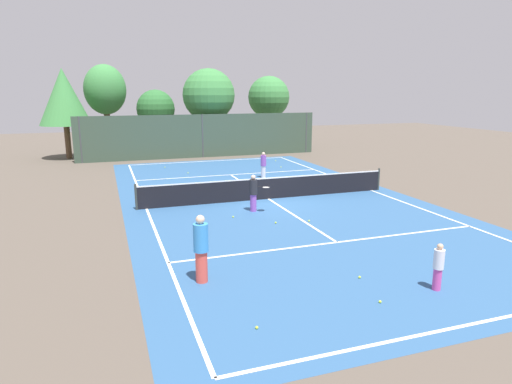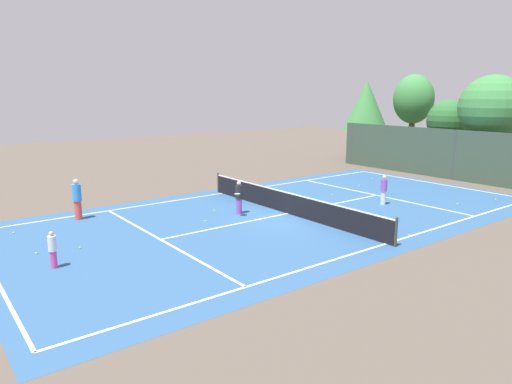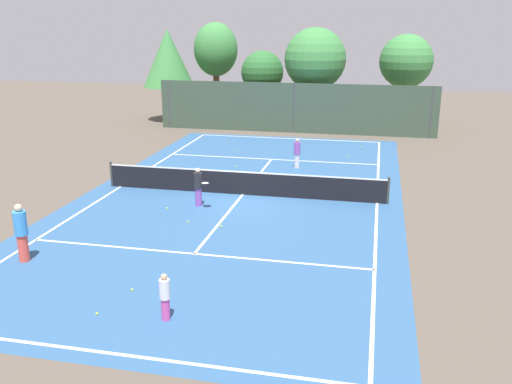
% 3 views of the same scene
% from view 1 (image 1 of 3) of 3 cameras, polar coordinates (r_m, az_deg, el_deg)
% --- Properties ---
extents(ground_plane, '(80.00, 80.00, 0.00)m').
position_cam_1_polar(ground_plane, '(20.48, 1.60, -0.90)').
color(ground_plane, brown).
extents(court_surface, '(13.00, 25.00, 0.01)m').
position_cam_1_polar(court_surface, '(20.48, 1.60, -0.89)').
color(court_surface, '#2D5684').
rests_on(court_surface, ground_plane).
extents(tennis_net, '(11.90, 0.10, 1.10)m').
position_cam_1_polar(tennis_net, '(20.37, 1.61, 0.50)').
color(tennis_net, '#333833').
rests_on(tennis_net, ground_plane).
extents(perimeter_fence, '(18.00, 0.12, 3.20)m').
position_cam_1_polar(perimeter_fence, '(33.52, -6.89, 7.15)').
color(perimeter_fence, '#384C3D').
rests_on(perimeter_fence, ground_plane).
extents(tree_0, '(4.07, 4.07, 6.60)m').
position_cam_1_polar(tree_0, '(35.67, -6.10, 12.24)').
color(tree_0, brown).
rests_on(tree_0, ground_plane).
extents(tree_1, '(3.62, 3.62, 6.17)m').
position_cam_1_polar(tree_1, '(39.71, 1.66, 12.05)').
color(tree_1, brown).
rests_on(tree_1, ground_plane).
extents(tree_2, '(3.01, 3.01, 5.00)m').
position_cam_1_polar(tree_2, '(36.77, -12.75, 10.34)').
color(tree_2, brown).
rests_on(tree_2, ground_plane).
extents(tree_3, '(3.22, 3.01, 6.92)m').
position_cam_1_polar(tree_3, '(37.57, -18.82, 12.25)').
color(tree_3, brown).
rests_on(tree_3, ground_plane).
extents(tree_4, '(3.63, 3.63, 6.48)m').
position_cam_1_polar(tree_4, '(35.44, -23.46, 11.11)').
color(tree_4, brown).
rests_on(tree_4, ground_plane).
extents(player_0, '(0.32, 0.32, 1.48)m').
position_cam_1_polar(player_0, '(25.41, 0.96, 3.53)').
color(player_0, silver).
rests_on(player_0, ground_plane).
extents(player_1, '(0.26, 0.26, 1.22)m').
position_cam_1_polar(player_1, '(12.00, 22.37, -8.83)').
color(player_1, '#D14799').
rests_on(player_1, ground_plane).
extents(player_2, '(0.39, 0.39, 1.80)m').
position_cam_1_polar(player_2, '(11.55, -7.07, -7.17)').
color(player_2, '#E54C3F').
rests_on(player_2, ground_plane).
extents(player_3, '(0.81, 0.78, 1.53)m').
position_cam_1_polar(player_3, '(18.20, -0.30, -0.08)').
color(player_3, purple).
rests_on(player_3, ground_plane).
extents(tennis_ball_0, '(0.07, 0.07, 0.07)m').
position_cam_1_polar(tennis_ball_0, '(11.10, 15.66, -13.41)').
color(tennis_ball_0, '#CCE533').
rests_on(tennis_ball_0, ground_plane).
extents(tennis_ball_1, '(0.07, 0.07, 0.07)m').
position_cam_1_polar(tennis_ball_1, '(29.03, 3.23, 3.23)').
color(tennis_ball_1, '#CCE533').
rests_on(tennis_ball_1, ground_plane).
extents(tennis_ball_2, '(0.07, 0.07, 0.07)m').
position_cam_1_polar(tennis_ball_2, '(27.17, -8.73, 2.44)').
color(tennis_ball_2, '#CCE533').
rests_on(tennis_ball_2, ground_plane).
extents(tennis_ball_3, '(0.07, 0.07, 0.07)m').
position_cam_1_polar(tennis_ball_3, '(16.72, 2.54, -3.95)').
color(tennis_ball_3, '#CCE533').
rests_on(tennis_ball_3, ground_plane).
extents(tennis_ball_4, '(0.07, 0.07, 0.07)m').
position_cam_1_polar(tennis_ball_4, '(31.64, 2.54, 4.04)').
color(tennis_ball_4, '#CCE533').
rests_on(tennis_ball_4, ground_plane).
extents(tennis_ball_5, '(0.07, 0.07, 0.07)m').
position_cam_1_polar(tennis_ball_5, '(17.05, 6.82, -3.70)').
color(tennis_ball_5, '#CCE533').
rests_on(tennis_ball_5, ground_plane).
extents(tennis_ball_6, '(0.07, 0.07, 0.07)m').
position_cam_1_polar(tennis_ball_6, '(17.47, -2.96, -3.21)').
color(tennis_ball_6, '#CCE533').
rests_on(tennis_ball_6, ground_plane).
extents(tennis_ball_7, '(0.07, 0.07, 0.07)m').
position_cam_1_polar(tennis_ball_7, '(9.69, 0.10, -17.01)').
color(tennis_ball_7, '#CCE533').
rests_on(tennis_ball_7, ground_plane).
extents(tennis_ball_8, '(0.07, 0.07, 0.07)m').
position_cam_1_polar(tennis_ball_8, '(12.30, 13.17, -10.61)').
color(tennis_ball_8, '#CCE533').
rests_on(tennis_ball_8, ground_plane).
extents(tennis_ball_9, '(0.07, 0.07, 0.07)m').
position_cam_1_polar(tennis_ball_9, '(24.22, -5.28, 1.28)').
color(tennis_ball_9, '#CCE533').
rests_on(tennis_ball_9, ground_plane).
extents(tennis_ball_10, '(0.07, 0.07, 0.07)m').
position_cam_1_polar(tennis_ball_10, '(22.25, 11.11, 0.06)').
color(tennis_ball_10, '#CCE533').
rests_on(tennis_ball_10, ground_plane).
extents(tennis_ball_11, '(0.07, 0.07, 0.07)m').
position_cam_1_polar(tennis_ball_11, '(22.01, 7.31, 0.06)').
color(tennis_ball_11, '#CCE533').
rests_on(tennis_ball_11, ground_plane).
extents(tennis_ball_12, '(0.07, 0.07, 0.07)m').
position_cam_1_polar(tennis_ball_12, '(29.45, -11.63, 3.13)').
color(tennis_ball_12, '#CCE533').
rests_on(tennis_ball_12, ground_plane).
extents(tennis_ball_13, '(0.07, 0.07, 0.07)m').
position_cam_1_polar(tennis_ball_13, '(24.16, 12.55, 1.00)').
color(tennis_ball_13, '#CCE533').
rests_on(tennis_ball_13, ground_plane).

